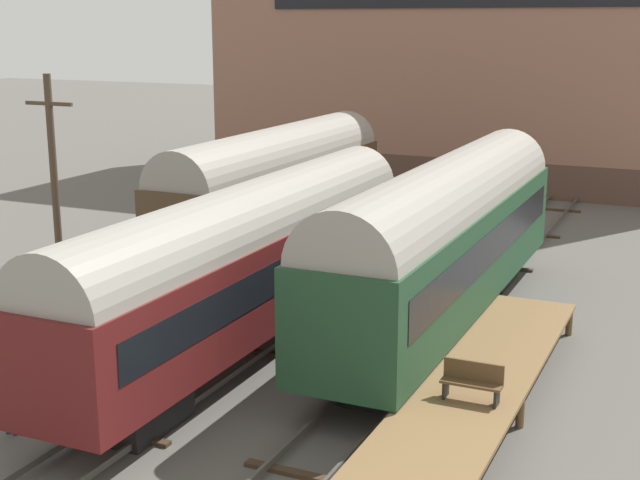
{
  "coord_description": "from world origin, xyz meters",
  "views": [
    {
      "loc": [
        12.06,
        -18.43,
        9.38
      ],
      "look_at": [
        0.0,
        8.18,
        2.2
      ],
      "focal_mm": 50.0,
      "sensor_mm": 36.0,
      "label": 1
    }
  ],
  "objects_px": {
    "train_car_brown": "(277,181)",
    "person_worker": "(8,393)",
    "utility_pole": "(55,191)",
    "train_car_green": "(445,234)",
    "train_car_maroon": "(249,256)",
    "bench": "(472,380)"
  },
  "relations": [
    {
      "from": "train_car_brown",
      "to": "person_worker",
      "type": "bearing_deg",
      "value": -83.02
    },
    {
      "from": "train_car_brown",
      "to": "utility_pole",
      "type": "xyz_separation_m",
      "value": [
        -2.85,
        -10.15,
        1.12
      ]
    },
    {
      "from": "train_car_green",
      "to": "person_worker",
      "type": "height_order",
      "value": "train_car_green"
    },
    {
      "from": "train_car_brown",
      "to": "train_car_maroon",
      "type": "relative_size",
      "value": 0.89
    },
    {
      "from": "train_car_brown",
      "to": "bench",
      "type": "relative_size",
      "value": 11.09
    },
    {
      "from": "train_car_maroon",
      "to": "utility_pole",
      "type": "relative_size",
      "value": 2.24
    },
    {
      "from": "train_car_maroon",
      "to": "bench",
      "type": "relative_size",
      "value": 12.48
    },
    {
      "from": "person_worker",
      "to": "train_car_maroon",
      "type": "bearing_deg",
      "value": 71.51
    },
    {
      "from": "person_worker",
      "to": "utility_pole",
      "type": "height_order",
      "value": "utility_pole"
    },
    {
      "from": "train_car_brown",
      "to": "person_worker",
      "type": "height_order",
      "value": "train_car_brown"
    },
    {
      "from": "train_car_green",
      "to": "bench",
      "type": "relative_size",
      "value": 12.18
    },
    {
      "from": "bench",
      "to": "person_worker",
      "type": "distance_m",
      "value": 10.7
    },
    {
      "from": "bench",
      "to": "person_worker",
      "type": "xyz_separation_m",
      "value": [
        -9.82,
        -4.21,
        -0.4
      ]
    },
    {
      "from": "train_car_green",
      "to": "utility_pole",
      "type": "bearing_deg",
      "value": -164.02
    },
    {
      "from": "train_car_brown",
      "to": "bench",
      "type": "bearing_deg",
      "value": -48.87
    },
    {
      "from": "utility_pole",
      "to": "bench",
      "type": "bearing_deg",
      "value": -13.67
    },
    {
      "from": "train_car_green",
      "to": "bench",
      "type": "bearing_deg",
      "value": -68.42
    },
    {
      "from": "train_car_brown",
      "to": "bench",
      "type": "height_order",
      "value": "train_car_brown"
    },
    {
      "from": "train_car_green",
      "to": "person_worker",
      "type": "relative_size",
      "value": 9.85
    },
    {
      "from": "train_car_maroon",
      "to": "person_worker",
      "type": "height_order",
      "value": "train_car_maroon"
    },
    {
      "from": "train_car_green",
      "to": "person_worker",
      "type": "distance_m",
      "value": 13.45
    },
    {
      "from": "train_car_maroon",
      "to": "person_worker",
      "type": "bearing_deg",
      "value": -108.49
    }
  ]
}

